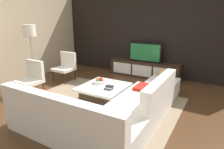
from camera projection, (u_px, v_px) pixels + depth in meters
The scene contains 15 objects.
ground_plane at pixel (105, 104), 4.38m from camera, with size 14.00×14.00×0.00m, color #4C301C.
feature_wall_back at pixel (149, 33), 6.22m from camera, with size 6.40×0.12×2.80m, color black.
side_wall_left at pixel (16, 34), 5.68m from camera, with size 0.12×5.20×2.80m, color #C6B28E.
area_rug at pixel (101, 102), 4.43m from camera, with size 3.38×2.45×0.01m, color gray.
media_console at pixel (144, 69), 6.30m from camera, with size 2.28×0.44×0.50m.
television at pixel (145, 52), 6.14m from camera, with size 1.08×0.06×0.62m.
sectional_couch at pixel (104, 113), 3.36m from camera, with size 2.29×2.42×0.82m.
coffee_table at pixel (104, 93), 4.45m from camera, with size 0.99×1.05×0.38m.
accent_chair_near at pixel (32, 76), 4.73m from camera, with size 0.54×0.51×0.87m.
floor_lamp at pixel (30, 34), 5.35m from camera, with size 0.34×0.34×1.69m.
ottoman at pixel (163, 87), 4.82m from camera, with size 0.70×0.70×0.40m, color white.
fruit_bowl at pixel (100, 81), 4.56m from camera, with size 0.28×0.28×0.14m.
accent_chair_far at pixel (66, 65), 5.86m from camera, with size 0.56×0.53×0.87m.
decorative_ball at pixel (164, 74), 4.72m from camera, with size 0.28×0.28×0.28m, color #AD8451.
book_stack at pixel (109, 88), 4.18m from camera, with size 0.18×0.14×0.08m.
Camera 1 is at (2.15, -3.39, 1.88)m, focal length 31.01 mm.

